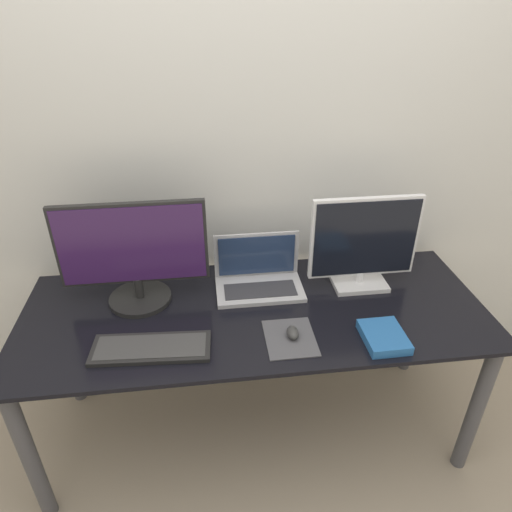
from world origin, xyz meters
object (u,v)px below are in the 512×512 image
keyboard (151,348)px  mouse (293,333)px  laptop (258,275)px  monitor_right (364,244)px  monitor_left (134,255)px  book (384,337)px

keyboard → mouse: size_ratio=6.09×
laptop → keyboard: (-0.43, -0.35, -0.05)m
monitor_right → monitor_left: bearing=-180.0°
laptop → mouse: size_ratio=5.19×
laptop → monitor_left: bearing=-175.2°
laptop → mouse: (0.08, -0.35, -0.03)m
mouse → book: 0.33m
laptop → keyboard: bearing=-140.6°
mouse → book: (0.33, -0.06, -0.01)m
monitor_right → book: (-0.03, -0.37, -0.18)m
keyboard → book: book is taller
keyboard → book: bearing=-3.7°
monitor_right → keyboard: 0.94m
monitor_left → monitor_right: monitor_left is taller
laptop → book: size_ratio=1.98×
monitor_left → keyboard: 0.38m
laptop → mouse: laptop is taller
book → mouse: bearing=169.8°
monitor_right → keyboard: bearing=-160.2°
monitor_left → book: size_ratio=3.12×
monitor_left → keyboard: (0.07, -0.31, -0.21)m
monitor_left → monitor_right: size_ratio=1.27×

